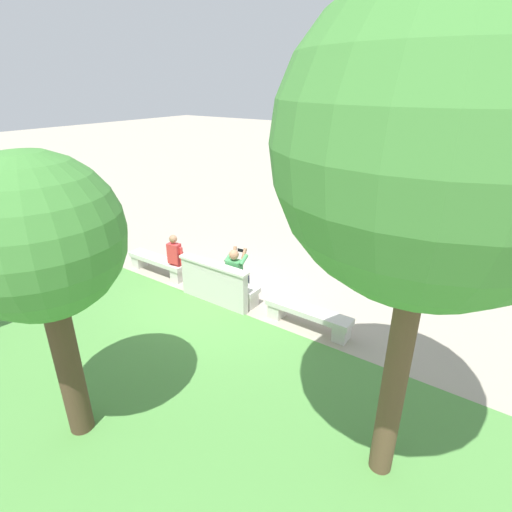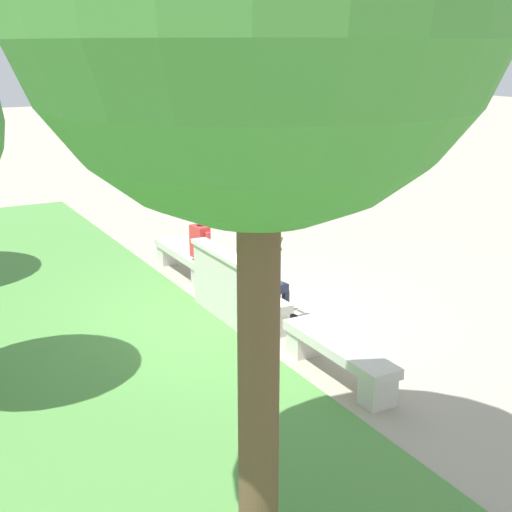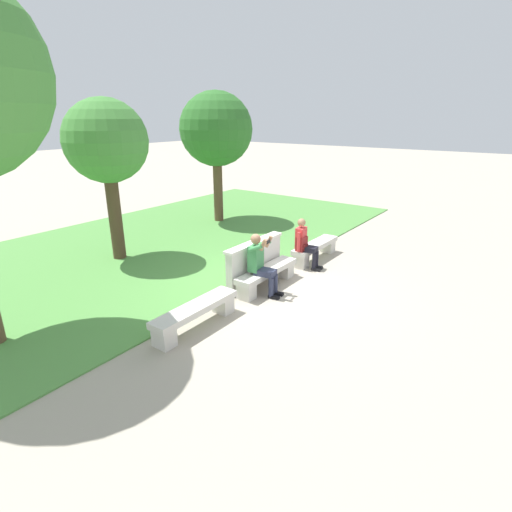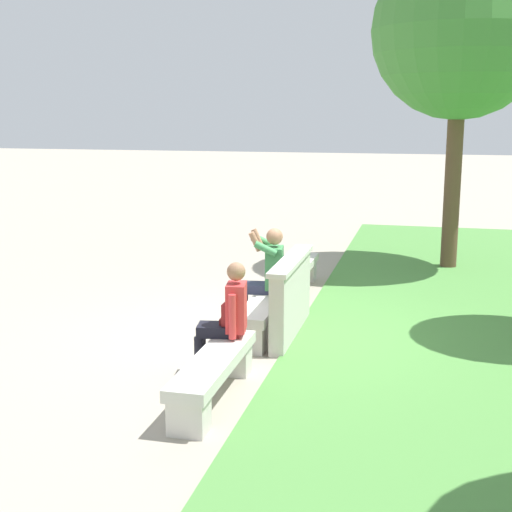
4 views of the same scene
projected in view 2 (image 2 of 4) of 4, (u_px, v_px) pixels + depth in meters
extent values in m
plane|color=#A89E8C|center=(248.00, 317.00, 10.33)|extent=(80.00, 80.00, 0.00)
cube|color=beige|center=(338.00, 347.00, 8.32)|extent=(1.87, 0.40, 0.12)
cube|color=beige|center=(378.00, 391.00, 7.75)|extent=(0.28, 0.34, 0.33)
cube|color=beige|center=(303.00, 342.00, 9.02)|extent=(0.28, 0.34, 0.33)
cube|color=beige|center=(248.00, 291.00, 10.22)|extent=(1.87, 0.40, 0.12)
cube|color=beige|center=(274.00, 323.00, 9.65)|extent=(0.28, 0.34, 0.33)
cube|color=beige|center=(224.00, 291.00, 10.92)|extent=(0.28, 0.34, 0.33)
cube|color=beige|center=(185.00, 253.00, 12.11)|extent=(1.87, 0.40, 0.12)
cube|color=beige|center=(204.00, 278.00, 11.54)|extent=(0.28, 0.34, 0.33)
cube|color=beige|center=(169.00, 255.00, 12.81)|extent=(0.28, 0.34, 0.33)
cube|color=beige|center=(226.00, 290.00, 10.04)|extent=(1.81, 0.18, 0.95)
cube|color=silver|center=(226.00, 255.00, 9.89)|extent=(1.87, 0.24, 0.06)
cube|color=brown|center=(232.00, 281.00, 10.05)|extent=(0.44, 0.02, 0.22)
cube|color=black|center=(289.00, 318.00, 10.19)|extent=(0.13, 0.25, 0.06)
cylinder|color=#2D334C|center=(286.00, 305.00, 10.09)|extent=(0.11, 0.11, 0.42)
cube|color=black|center=(281.00, 314.00, 10.35)|extent=(0.13, 0.25, 0.06)
cylinder|color=#2D334C|center=(277.00, 302.00, 10.25)|extent=(0.11, 0.11, 0.42)
cube|color=#2D334C|center=(271.00, 288.00, 9.99)|extent=(0.35, 0.46, 0.12)
cube|color=#3D894C|center=(258.00, 272.00, 9.78)|extent=(0.37, 0.26, 0.56)
sphere|color=#9E7051|center=(258.00, 243.00, 9.66)|extent=(0.22, 0.22, 0.22)
cylinder|color=#3D894C|center=(272.00, 254.00, 9.60)|extent=(0.13, 0.32, 0.21)
cylinder|color=#9E7051|center=(277.00, 245.00, 9.71)|extent=(0.08, 0.18, 0.27)
cylinder|color=#3D894C|center=(255.00, 248.00, 9.90)|extent=(0.13, 0.32, 0.21)
cylinder|color=#9E7051|center=(266.00, 242.00, 9.91)|extent=(0.12, 0.20, 0.27)
cube|color=black|center=(275.00, 240.00, 9.83)|extent=(0.15, 0.03, 0.08)
cube|color=black|center=(227.00, 281.00, 11.80)|extent=(0.13, 0.23, 0.06)
cylinder|color=black|center=(224.00, 270.00, 11.70)|extent=(0.10, 0.10, 0.42)
cube|color=black|center=(221.00, 279.00, 11.93)|extent=(0.13, 0.23, 0.06)
cylinder|color=black|center=(218.00, 267.00, 11.84)|extent=(0.10, 0.10, 0.42)
cube|color=black|center=(212.00, 255.00, 11.59)|extent=(0.34, 0.44, 0.12)
cube|color=#D83838|center=(200.00, 242.00, 11.39)|extent=(0.35, 0.25, 0.52)
sphere|color=#9E7051|center=(199.00, 218.00, 11.28)|extent=(0.20, 0.20, 0.20)
cylinder|color=#D83838|center=(208.00, 247.00, 11.26)|extent=(0.08, 0.08, 0.48)
cylinder|color=#D83838|center=(194.00, 242.00, 11.57)|extent=(0.08, 0.08, 0.48)
cube|color=maroon|center=(203.00, 250.00, 11.42)|extent=(0.28, 0.20, 0.36)
cube|color=maroon|center=(209.00, 254.00, 11.49)|extent=(0.20, 0.06, 0.16)
torus|color=black|center=(203.00, 238.00, 11.36)|extent=(0.10, 0.02, 0.10)
cylinder|color=brown|center=(259.00, 370.00, 4.88)|extent=(0.29, 0.29, 3.28)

